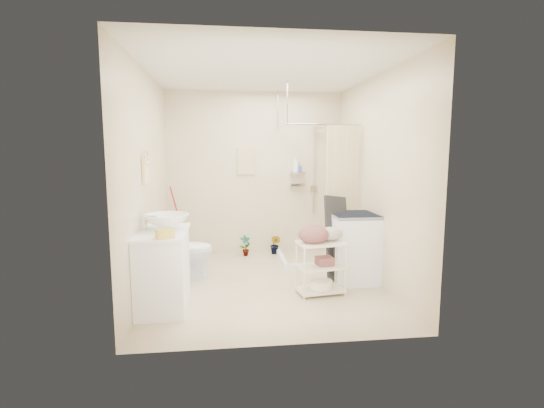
{
  "coord_description": "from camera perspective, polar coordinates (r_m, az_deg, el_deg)",
  "views": [
    {
      "loc": [
        -0.48,
        -4.76,
        1.65
      ],
      "look_at": [
        0.11,
        0.25,
        0.98
      ],
      "focal_mm": 26.0,
      "sensor_mm": 36.0,
      "label": 1
    }
  ],
  "objects": [
    {
      "name": "sink",
      "position": [
        4.4,
        -15.0,
        -2.48
      ],
      "size": [
        0.58,
        0.58,
        0.17
      ],
      "primitive_type": "imported",
      "rotation": [
        0.0,
        0.0,
        0.24
      ],
      "color": "white",
      "rests_on": "vanity"
    },
    {
      "name": "shampoo_bottle_a",
      "position": [
        6.38,
        3.45,
        5.77
      ],
      "size": [
        0.11,
        0.11,
        0.26
      ],
      "primitive_type": "imported",
      "rotation": [
        0.0,
        0.0,
        -0.12
      ],
      "color": "white",
      "rests_on": "shower"
    },
    {
      "name": "counter_basket",
      "position": [
        3.96,
        -15.23,
        -4.13
      ],
      "size": [
        0.2,
        0.18,
        0.09
      ],
      "primitive_type": "cube",
      "rotation": [
        0.0,
        0.0,
        0.42
      ],
      "color": "gold",
      "rests_on": "vanity"
    },
    {
      "name": "floor_basket",
      "position": [
        4.2,
        -14.94,
        -14.98
      ],
      "size": [
        0.23,
        0.18,
        0.12
      ],
      "primitive_type": "cube",
      "rotation": [
        0.0,
        0.0,
        0.02
      ],
      "color": "gold",
      "rests_on": "ground"
    },
    {
      "name": "shampoo_bottle_b",
      "position": [
        6.39,
        3.93,
        5.27
      ],
      "size": [
        0.09,
        0.09,
        0.15
      ],
      "primitive_type": "imported",
      "rotation": [
        0.0,
        0.0,
        0.35
      ],
      "color": "#3A4DB7",
      "rests_on": "shower"
    },
    {
      "name": "wall_back",
      "position": [
        6.39,
        -2.39,
        4.41
      ],
      "size": [
        2.8,
        0.04,
        2.6
      ],
      "primitive_type": "cube",
      "color": "beige",
      "rests_on": "ground"
    },
    {
      "name": "wall_front",
      "position": [
        3.22,
        1.96,
        1.29
      ],
      "size": [
        2.8,
        0.04,
        2.6
      ],
      "primitive_type": "cube",
      "color": "beige",
      "rests_on": "ground"
    },
    {
      "name": "wall_right",
      "position": [
        5.13,
        14.84,
        3.39
      ],
      "size": [
        0.04,
        3.2,
        2.6
      ],
      "primitive_type": "cube",
      "color": "beige",
      "rests_on": "ground"
    },
    {
      "name": "washing_machine",
      "position": [
        5.19,
        11.78,
        -6.14
      ],
      "size": [
        0.6,
        0.62,
        0.87
      ],
      "primitive_type": "cube",
      "rotation": [
        0.0,
        0.0,
        -0.0
      ],
      "color": "white",
      "rests_on": "ground"
    },
    {
      "name": "tp_holder",
      "position": [
        4.98,
        -16.77,
        -3.54
      ],
      "size": [
        0.08,
        0.12,
        0.14
      ],
      "primitive_type": null,
      "color": "white",
      "rests_on": "wall_left"
    },
    {
      "name": "towel_ring",
      "position": [
        4.65,
        -17.9,
        4.97
      ],
      "size": [
        0.04,
        0.22,
        0.34
      ],
      "primitive_type": null,
      "color": "#F6DD94",
      "rests_on": "wall_left"
    },
    {
      "name": "potted_plant_a",
      "position": [
        6.32,
        -3.88,
        -6.02
      ],
      "size": [
        0.21,
        0.18,
        0.34
      ],
      "primitive_type": "imported",
      "rotation": [
        0.0,
        0.0,
        0.38
      ],
      "color": "#945021",
      "rests_on": "ground"
    },
    {
      "name": "shower",
      "position": [
        5.99,
        6.16,
        1.77
      ],
      "size": [
        1.1,
        1.1,
        2.1
      ],
      "primitive_type": null,
      "color": "white",
      "rests_on": "ground"
    },
    {
      "name": "laundry_rack",
      "position": [
        4.66,
        7.09,
        -8.43
      ],
      "size": [
        0.58,
        0.39,
        0.74
      ],
      "primitive_type": null,
      "rotation": [
        0.0,
        0.0,
        0.15
      ],
      "color": "#EFE6CD",
      "rests_on": "ground"
    },
    {
      "name": "hanging_towel",
      "position": [
        6.35,
        -3.74,
        6.19
      ],
      "size": [
        0.28,
        0.03,
        0.42
      ],
      "primitive_type": "cube",
      "color": "beige",
      "rests_on": "wall_back"
    },
    {
      "name": "floor",
      "position": [
        5.06,
        -0.9,
        -11.46
      ],
      "size": [
        3.2,
        3.2,
        0.0
      ],
      "primitive_type": "plane",
      "color": "beige",
      "rests_on": "ground"
    },
    {
      "name": "vanity",
      "position": [
        4.42,
        -15.44,
        -9.02
      ],
      "size": [
        0.54,
        0.94,
        0.82
      ],
      "primitive_type": "cube",
      "rotation": [
        0.0,
        0.0,
        0.02
      ],
      "color": "white",
      "rests_on": "ground"
    },
    {
      "name": "toilet",
      "position": [
        5.32,
        -12.62,
        -6.52
      ],
      "size": [
        0.73,
        0.42,
        0.75
      ],
      "primitive_type": "imported",
      "rotation": [
        0.0,
        0.0,
        1.57
      ],
      "color": "white",
      "rests_on": "ground"
    },
    {
      "name": "potted_plant_b",
      "position": [
        6.42,
        0.49,
        -5.89
      ],
      "size": [
        0.22,
        0.22,
        0.31
      ],
      "primitive_type": "imported",
      "rotation": [
        0.0,
        0.0,
        -0.76
      ],
      "color": "brown",
      "rests_on": "ground"
    },
    {
      "name": "ceiling",
      "position": [
        4.88,
        -0.97,
        18.78
      ],
      "size": [
        2.8,
        3.2,
        0.04
      ],
      "primitive_type": "cube",
      "color": "silver",
      "rests_on": "ground"
    },
    {
      "name": "ironing_board",
      "position": [
        5.07,
        9.37,
        -4.9
      ],
      "size": [
        0.33,
        0.19,
        1.13
      ],
      "primitive_type": null,
      "rotation": [
        0.0,
        0.0,
        0.32
      ],
      "color": "black",
      "rests_on": "ground"
    },
    {
      "name": "wall_left",
      "position": [
        4.86,
        -17.6,
        3.07
      ],
      "size": [
        0.04,
        3.2,
        2.6
      ],
      "primitive_type": "cube",
      "color": "beige",
      "rests_on": "ground"
    },
    {
      "name": "mop",
      "position": [
        6.35,
        -13.45,
        -2.55
      ],
      "size": [
        0.14,
        0.14,
        1.12
      ],
      "primitive_type": null,
      "rotation": [
        0.0,
        0.0,
        -0.44
      ],
      "color": "maroon",
      "rests_on": "ground"
    }
  ]
}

